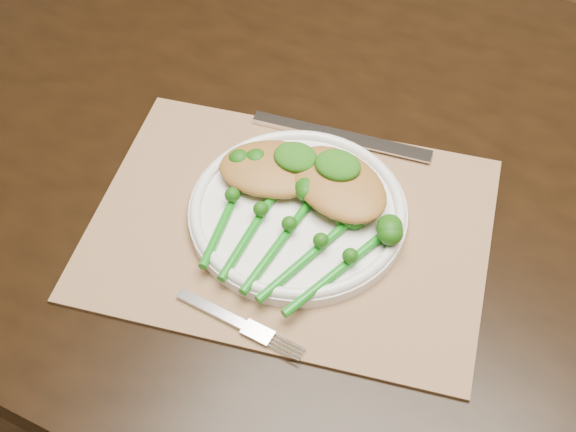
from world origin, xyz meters
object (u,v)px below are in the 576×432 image
at_px(dining_table, 372,338).
at_px(broccolini_bundle, 279,243).
at_px(placemat, 290,227).
at_px(dinner_plate, 298,211).
at_px(chicken_fillet_left, 275,169).

distance_m(dining_table, broccolini_bundle, 0.44).
bearing_deg(placemat, dinner_plate, 72.73).
height_order(dining_table, chicken_fillet_left, chicken_fillet_left).
distance_m(chicken_fillet_left, broccolini_bundle, 0.10).
height_order(placemat, chicken_fillet_left, chicken_fillet_left).
relative_size(dinner_plate, chicken_fillet_left, 1.92).
bearing_deg(dinner_plate, dining_table, 53.16).
relative_size(placemat, broccolini_bundle, 2.19).
distance_m(placemat, broccolini_bundle, 0.05).
distance_m(dinner_plate, broccolini_bundle, 0.06).
distance_m(dining_table, dinner_plate, 0.41).
distance_m(dining_table, placemat, 0.40).
xyz_separation_m(dining_table, broccolini_bundle, (-0.08, -0.17, 0.40)).
bearing_deg(chicken_fillet_left, dining_table, 9.90).
relative_size(dinner_plate, broccolini_bundle, 1.23).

